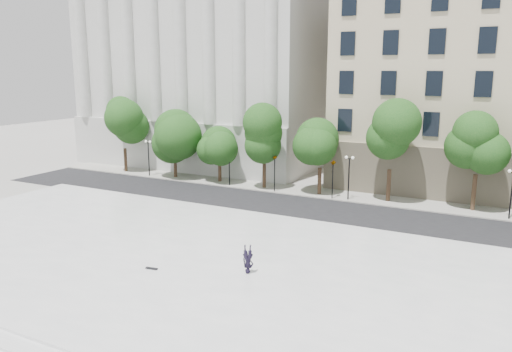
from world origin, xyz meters
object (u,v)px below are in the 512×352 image
at_px(person_lying, 248,269).
at_px(traffic_light_west, 275,156).
at_px(skateboard, 152,268).
at_px(traffic_light_east, 333,160).

bearing_deg(person_lying, traffic_light_west, 90.73).
distance_m(traffic_light_west, person_lying, 21.39).
distance_m(traffic_light_west, skateboard, 22.17).
relative_size(traffic_light_east, skateboard, 5.78).
bearing_deg(skateboard, traffic_light_west, 86.90).
bearing_deg(person_lying, traffic_light_east, 74.47).
relative_size(traffic_light_west, traffic_light_east, 0.97).
relative_size(person_lying, skateboard, 2.28).
height_order(traffic_light_east, person_lying, traffic_light_east).
height_order(traffic_light_east, skateboard, traffic_light_east).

